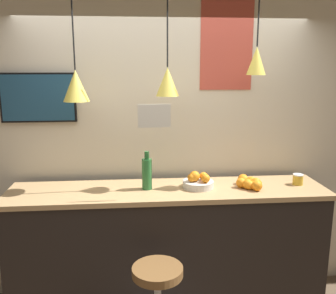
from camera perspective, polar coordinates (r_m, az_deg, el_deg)
name	(u,v)px	position (r m, az deg, el deg)	size (l,w,h in m)	color
back_wall	(164,139)	(3.39, -0.62, 1.23)	(8.00, 0.06, 2.90)	beige
service_counter	(168,251)	(3.30, 0.00, -15.52)	(2.61, 0.59, 1.11)	black
fruit_bowl	(198,182)	(3.11, 4.61, -5.33)	(0.26, 0.26, 0.14)	beige
orange_pile	(249,183)	(3.18, 12.30, -5.32)	(0.21, 0.27, 0.09)	orange
juice_bottle	(147,173)	(3.04, -3.22, -4.01)	(0.08, 0.08, 0.31)	#286B33
spread_jar	(298,179)	(3.36, 19.18, -4.68)	(0.09, 0.09, 0.09)	gold
pendant_lamp_left	(76,85)	(2.99, -13.87, 9.13)	(0.20, 0.20, 0.97)	black
pendant_lamp_middle	(167,81)	(2.97, -0.08, 10.02)	(0.18, 0.18, 0.94)	black
pendant_lamp_right	(256,60)	(3.11, 13.33, 12.74)	(0.15, 0.15, 0.77)	black
mounted_tv	(38,98)	(3.37, -19.19, 7.11)	(0.63, 0.04, 0.42)	black
hanging_menu_board	(154,116)	(2.73, -2.11, 4.77)	(0.24, 0.01, 0.17)	silver
wall_poster	(227,46)	(3.38, 8.93, 15.02)	(0.46, 0.01, 0.75)	#C64C3D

